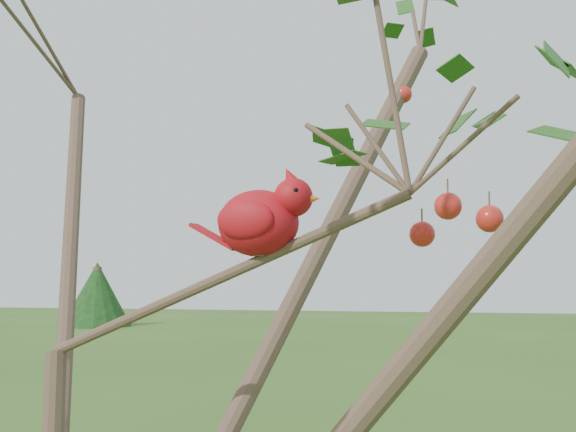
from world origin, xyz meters
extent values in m
sphere|color=red|center=(0.66, 0.05, 2.16)|extent=(0.04, 0.04, 0.04)
sphere|color=red|center=(0.51, 0.59, 2.49)|extent=(0.04, 0.04, 0.04)
sphere|color=red|center=(0.57, 0.11, 2.14)|extent=(0.04, 0.04, 0.04)
sphere|color=red|center=(0.60, 0.03, 2.18)|extent=(0.04, 0.04, 0.04)
ellipsoid|color=#AD0E10|center=(0.31, 0.07, 2.16)|extent=(0.14, 0.12, 0.11)
sphere|color=#AD0E10|center=(0.37, 0.06, 2.20)|extent=(0.07, 0.07, 0.06)
cone|color=#AD0E10|center=(0.37, 0.06, 2.23)|extent=(0.05, 0.04, 0.05)
cone|color=#D85914|center=(0.40, 0.06, 2.20)|extent=(0.03, 0.03, 0.02)
ellipsoid|color=black|center=(0.39, 0.06, 2.20)|extent=(0.02, 0.03, 0.03)
cube|color=#AD0E10|center=(0.24, 0.08, 2.14)|extent=(0.08, 0.04, 0.05)
ellipsoid|color=#AD0E10|center=(0.31, 0.11, 2.16)|extent=(0.10, 0.04, 0.06)
ellipsoid|color=#AD0E10|center=(0.30, 0.03, 2.16)|extent=(0.10, 0.04, 0.06)
cylinder|color=#463026|center=(-13.17, 25.83, 1.19)|extent=(0.36, 0.36, 2.38)
cone|color=black|center=(-13.17, 25.83, 1.29)|extent=(2.78, 2.78, 2.58)
camera|label=1|loc=(0.60, -1.03, 2.08)|focal=45.00mm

